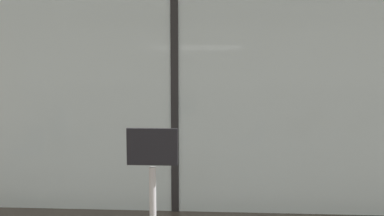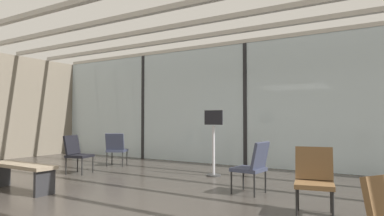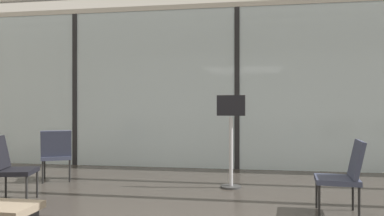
{
  "view_description": "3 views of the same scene",
  "coord_description": "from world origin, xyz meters",
  "px_view_note": "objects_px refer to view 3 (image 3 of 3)",
  "views": [
    {
      "loc": [
        0.5,
        0.32,
        1.95
      ],
      "look_at": [
        0.11,
        7.36,
        1.19
      ],
      "focal_mm": 34.36,
      "sensor_mm": 36.0,
      "label": 1
    },
    {
      "loc": [
        3.45,
        -3.17,
        1.25
      ],
      "look_at": [
        -1.39,
        4.72,
        1.55
      ],
      "focal_mm": 31.44,
      "sensor_mm": 36.0,
      "label": 2
    },
    {
      "loc": [
        0.34,
        -2.45,
        1.25
      ],
      "look_at": [
        -0.98,
        5.52,
        1.24
      ],
      "focal_mm": 35.1,
      "sensor_mm": 36.0,
      "label": 3
    }
  ],
  "objects_px": {
    "lounge_chair_4": "(9,165)",
    "info_sign": "(231,144)",
    "lounge_chair_0": "(57,152)",
    "lounge_chair_3": "(345,172)",
    "parked_airplane": "(282,79)"
  },
  "relations": [
    {
      "from": "lounge_chair_0",
      "to": "lounge_chair_3",
      "type": "distance_m",
      "value": 4.51
    },
    {
      "from": "lounge_chair_0",
      "to": "info_sign",
      "type": "height_order",
      "value": "info_sign"
    },
    {
      "from": "parked_airplane",
      "to": "lounge_chair_3",
      "type": "height_order",
      "value": "parked_airplane"
    },
    {
      "from": "lounge_chair_0",
      "to": "info_sign",
      "type": "distance_m",
      "value": 2.94
    },
    {
      "from": "info_sign",
      "to": "lounge_chair_4",
      "type": "bearing_deg",
      "value": -154.78
    },
    {
      "from": "lounge_chair_3",
      "to": "lounge_chair_4",
      "type": "xyz_separation_m",
      "value": [
        -4.25,
        -0.11,
        0.0
      ]
    },
    {
      "from": "parked_airplane",
      "to": "lounge_chair_4",
      "type": "xyz_separation_m",
      "value": [
        -4.12,
        -8.19,
        -1.7
      ]
    },
    {
      "from": "parked_airplane",
      "to": "lounge_chair_3",
      "type": "bearing_deg",
      "value": -89.08
    },
    {
      "from": "parked_airplane",
      "to": "lounge_chair_3",
      "type": "relative_size",
      "value": 14.81
    },
    {
      "from": "lounge_chair_0",
      "to": "parked_airplane",
      "type": "bearing_deg",
      "value": -148.39
    },
    {
      "from": "parked_airplane",
      "to": "lounge_chair_0",
      "type": "bearing_deg",
      "value": -121.62
    },
    {
      "from": "parked_airplane",
      "to": "lounge_chair_4",
      "type": "height_order",
      "value": "parked_airplane"
    },
    {
      "from": "lounge_chair_4",
      "to": "info_sign",
      "type": "xyz_separation_m",
      "value": [
        2.85,
        1.34,
        0.18
      ]
    },
    {
      "from": "parked_airplane",
      "to": "lounge_chair_0",
      "type": "height_order",
      "value": "parked_airplane"
    },
    {
      "from": "lounge_chair_0",
      "to": "lounge_chair_3",
      "type": "height_order",
      "value": "same"
    }
  ]
}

